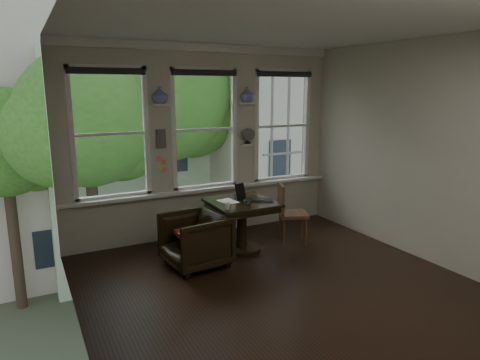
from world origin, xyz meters
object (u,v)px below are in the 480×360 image
armchair_left (195,240)px  side_chair_right (293,213)px  laptop (262,201)px  mug (227,206)px  table (242,226)px

armchair_left → side_chair_right: side_chair_right is taller
laptop → mug: bearing=-138.3°
armchair_left → mug: size_ratio=8.19×
table → side_chair_right: (0.87, -0.04, 0.09)m
side_chair_right → mug: size_ratio=9.49×
side_chair_right → laptop: (-0.62, -0.11, 0.30)m
armchair_left → mug: (0.43, -0.08, 0.43)m
table → mug: bearing=-142.5°
armchair_left → side_chair_right: size_ratio=0.86×
armchair_left → mug: bearing=73.5°
armchair_left → side_chair_right: 1.68m
table → armchair_left: bearing=-165.9°
table → side_chair_right: side_chair_right is taller
table → laptop: (0.25, -0.15, 0.39)m
laptop → table: bearing=178.5°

